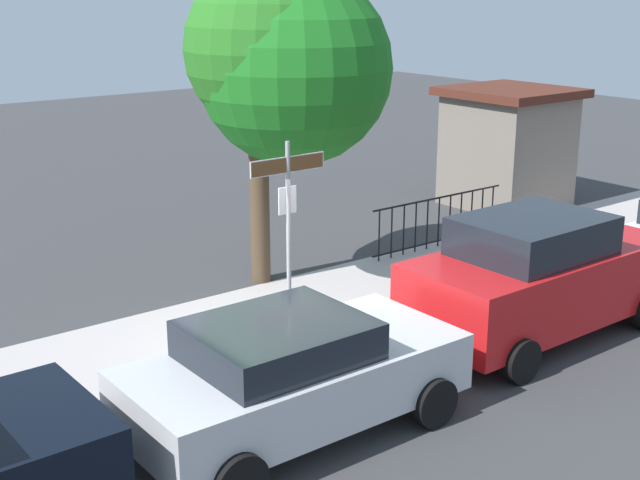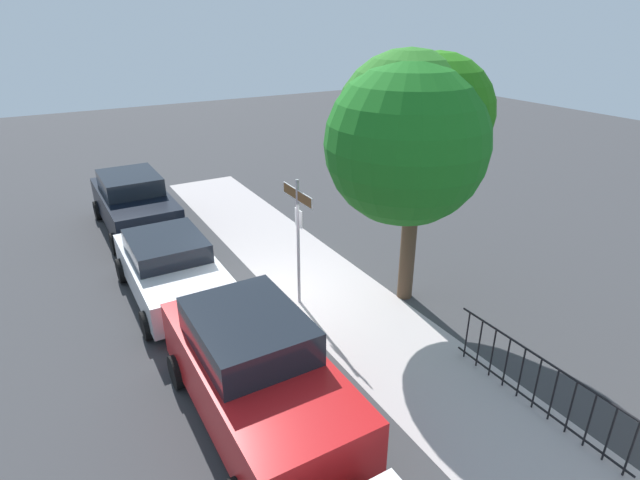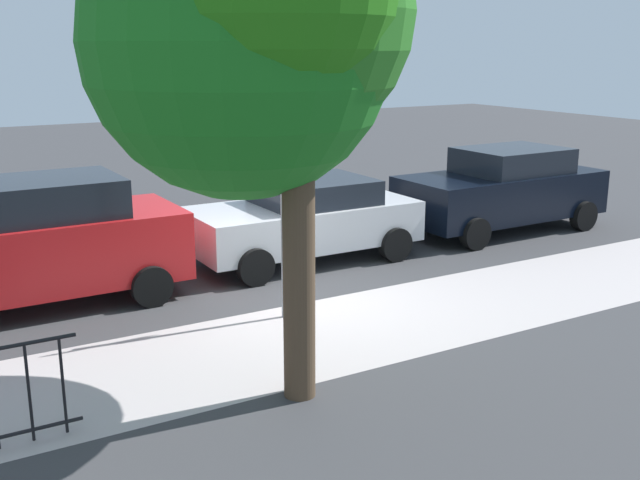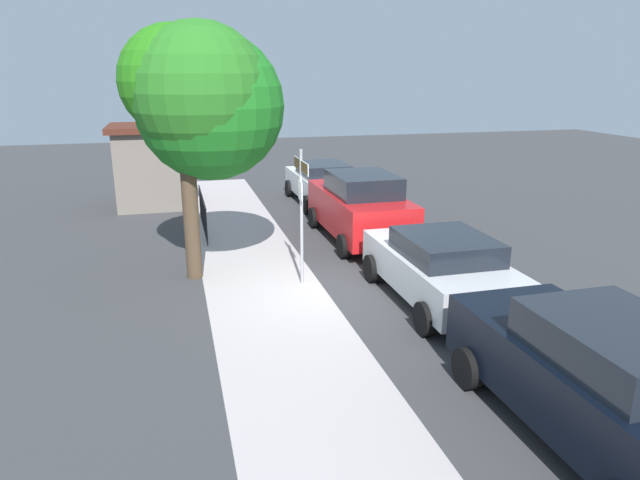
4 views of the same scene
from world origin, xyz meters
The scene contains 10 objects.
ground_plane centered at (0.00, 0.00, 0.00)m, with size 60.00×60.00×0.00m, color #38383A.
sidewalk_strip centered at (2.00, 1.30, 0.00)m, with size 24.00×2.60×0.00m, color #AEA4A3.
street_sign centered at (0.52, 0.40, 2.10)m, with size 1.33×0.07×3.07m.
shade_tree centered at (1.83, 2.38, 4.12)m, with size 3.49×3.64×5.76m.
car_black centered at (-6.05, -2.02, 0.90)m, with size 4.56×2.15×1.76m.
car_silver centered at (-1.25, -2.13, 0.79)m, with size 4.22×2.13×1.50m.
car_red centered at (3.55, -1.98, 0.98)m, with size 4.57×2.12×1.96m.
car_white centered at (8.35, -2.14, 0.79)m, with size 4.29×2.06×1.52m.
iron_fence centered at (5.71, 2.30, 0.55)m, with size 3.63×0.04×1.07m.
utility_shed centered at (9.53, 3.80, 1.47)m, with size 2.73×2.78×2.89m.
Camera 4 is at (-11.39, 3.08, 4.66)m, focal length 31.88 mm.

